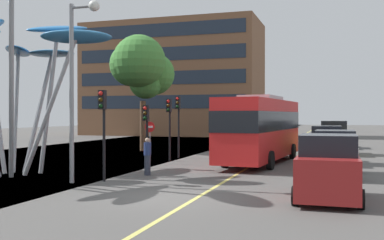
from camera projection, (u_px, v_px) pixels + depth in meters
The scene contains 17 objects.
ground at pixel (144, 198), 15.61m from camera, with size 120.00×240.00×0.10m.
red_bus at pixel (261, 127), 26.31m from camera, with size 3.37×10.80×3.86m.
leaf_sculpture at pixel (5, 37), 20.94m from camera, with size 9.03×9.86×8.52m.
traffic_light_kerb_near at pixel (103, 115), 19.00m from camera, with size 0.28×0.42×3.80m.
traffic_light_kerb_far at pixel (146, 123), 23.86m from camera, with size 0.28×0.42×3.27m.
traffic_light_island_mid at pixel (169, 116), 27.40m from camera, with size 0.28×0.42×3.74m.
traffic_light_opposite at pixel (178, 114), 29.41m from camera, with size 0.28×0.42×3.96m.
car_parked_near at pixel (328, 169), 14.81m from camera, with size 2.09×3.82×2.14m.
car_parked_mid at pixel (335, 154), 20.81m from camera, with size 2.06×4.33×2.08m.
car_parked_far at pixel (327, 146), 26.23m from camera, with size 1.92×4.26×2.15m.
car_side_street at pixel (334, 139), 32.24m from camera, with size 2.04×4.06×2.36m.
car_far_side at pixel (333, 137), 38.81m from camera, with size 2.03×4.60×1.96m.
street_lamp at pixel (78, 68), 18.55m from camera, with size 1.36×0.44×7.35m.
tree_pavement_near at pixel (141, 68), 34.91m from camera, with size 4.44×5.37×8.79m.
pedestrian at pixel (147, 156), 21.07m from camera, with size 0.34×0.34×1.72m.
no_entry_sign at pixel (150, 135), 26.27m from camera, with size 0.60×0.12×2.39m.
backdrop_building at pixel (173, 80), 63.95m from camera, with size 24.06×10.49×15.39m.
Camera 1 is at (5.55, -14.35, 2.77)m, focal length 42.91 mm.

